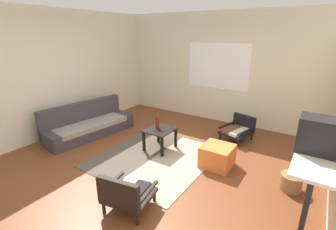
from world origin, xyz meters
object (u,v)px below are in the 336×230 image
at_px(armchair_striped_foreground, 126,193).
at_px(console_shelf, 315,155).
at_px(glass_bottle, 157,122).
at_px(wicker_basket, 291,182).
at_px(coffee_table, 160,133).
at_px(clay_vase, 320,132).
at_px(couch, 88,125).
at_px(armchair_by_window, 238,129).
at_px(ottoman_orange, 217,156).
at_px(crt_television, 320,135).

bearing_deg(armchair_striped_foreground, console_shelf, 36.19).
relative_size(glass_bottle, wicker_basket, 0.92).
distance_m(coffee_table, clay_vase, 2.64).
height_order(console_shelf, glass_bottle, console_shelf).
bearing_deg(glass_bottle, console_shelf, -6.12).
relative_size(couch, wicker_basket, 6.70).
relative_size(coffee_table, wicker_basket, 1.85).
height_order(armchair_by_window, clay_vase, clay_vase).
xyz_separation_m(ottoman_orange, wicker_basket, (1.16, -0.03, -0.07)).
bearing_deg(armchair_by_window, console_shelf, -48.02).
bearing_deg(glass_bottle, crt_television, -7.92).
distance_m(armchair_by_window, crt_television, 2.35).
bearing_deg(wicker_basket, armchair_striped_foreground, -135.85).
xyz_separation_m(console_shelf, clay_vase, (0.00, 0.29, 0.21)).
distance_m(console_shelf, crt_television, 0.31).
distance_m(coffee_table, wicker_basket, 2.36).
xyz_separation_m(armchair_striped_foreground, crt_television, (1.92, 1.32, 0.78)).
distance_m(armchair_by_window, wicker_basket, 1.82).
height_order(couch, console_shelf, console_shelf).
distance_m(ottoman_orange, console_shelf, 1.51).
height_order(armchair_by_window, console_shelf, console_shelf).
distance_m(crt_television, wicker_basket, 1.00).
xyz_separation_m(armchair_striped_foreground, console_shelf, (1.92, 1.41, 0.48)).
relative_size(armchair_by_window, ottoman_orange, 1.45).
xyz_separation_m(console_shelf, crt_television, (-0.00, -0.08, 0.30)).
bearing_deg(console_shelf, couch, -179.73).
bearing_deg(armchair_striped_foreground, couch, 150.26).
relative_size(ottoman_orange, wicker_basket, 1.65).
relative_size(console_shelf, clay_vase, 4.85).
xyz_separation_m(couch, wicker_basket, (4.13, 0.27, -0.10)).
distance_m(ottoman_orange, wicker_basket, 1.16).
bearing_deg(console_shelf, clay_vase, 90.00).
height_order(coffee_table, ottoman_orange, coffee_table).
height_order(couch, clay_vase, clay_vase).
distance_m(console_shelf, wicker_basket, 0.70).
bearing_deg(armchair_striped_foreground, glass_bottle, 113.13).
bearing_deg(crt_television, ottoman_orange, 165.14).
xyz_separation_m(crt_television, wicker_basket, (-0.21, 0.33, -0.92)).
height_order(couch, ottoman_orange, couch).
bearing_deg(couch, ottoman_orange, 5.80).
distance_m(armchair_striped_foreground, console_shelf, 2.43).
bearing_deg(armchair_by_window, armchair_striped_foreground, -99.22).
bearing_deg(coffee_table, glass_bottle, 163.27).
bearing_deg(ottoman_orange, console_shelf, -11.52).
relative_size(armchair_striped_foreground, glass_bottle, 2.37).
bearing_deg(wicker_basket, couch, -176.26).
relative_size(crt_television, glass_bottle, 1.66).
relative_size(couch, ottoman_orange, 4.05).
relative_size(couch, armchair_striped_foreground, 3.07).
relative_size(clay_vase, wicker_basket, 1.11).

